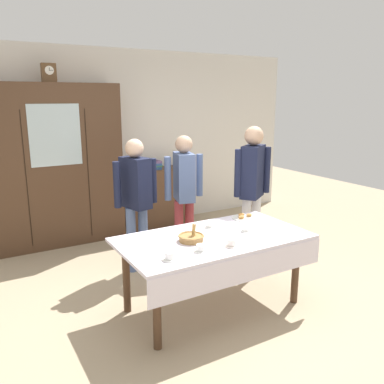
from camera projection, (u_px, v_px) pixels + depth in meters
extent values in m
plane|color=tan|center=(202.00, 298.00, 4.09)|extent=(12.00, 12.00, 0.00)
cube|color=silver|center=(110.00, 142.00, 6.00)|extent=(6.40, 0.10, 2.70)
cylinder|color=#4C3321|center=(157.00, 310.00, 3.19)|extent=(0.07, 0.07, 0.69)
cylinder|color=#4C3321|center=(296.00, 270.00, 3.92)|extent=(0.07, 0.07, 0.69)
cylinder|color=#4C3321|center=(126.00, 278.00, 3.75)|extent=(0.07, 0.07, 0.69)
cylinder|color=#4C3321|center=(253.00, 248.00, 4.49)|extent=(0.07, 0.07, 0.69)
cube|color=silver|center=(213.00, 238.00, 3.75)|extent=(1.79, 0.95, 0.03)
cube|color=silver|center=(244.00, 270.00, 3.38)|extent=(1.79, 0.01, 0.24)
cube|color=#4C3321|center=(54.00, 166.00, 5.37)|extent=(1.79, 0.45, 2.19)
cube|color=silver|center=(55.00, 135.00, 5.08)|extent=(0.64, 0.01, 0.79)
cube|color=black|center=(26.00, 180.00, 5.01)|extent=(0.01, 0.01, 1.75)
cube|color=black|center=(88.00, 174.00, 5.40)|extent=(0.01, 0.01, 1.75)
cube|color=brown|center=(49.00, 73.00, 5.10)|extent=(0.18, 0.10, 0.24)
cylinder|color=white|center=(49.00, 70.00, 5.05)|extent=(0.11, 0.01, 0.11)
cube|color=black|center=(49.00, 69.00, 5.04)|extent=(0.00, 0.00, 0.04)
cube|color=black|center=(51.00, 70.00, 5.05)|extent=(0.05, 0.00, 0.00)
cube|color=#4C3321|center=(157.00, 197.00, 6.31)|extent=(0.98, 0.35, 0.92)
cube|color=#2D5184|center=(156.00, 168.00, 6.20)|extent=(0.14, 0.23, 0.04)
cube|color=#3D754C|center=(156.00, 166.00, 6.19)|extent=(0.16, 0.19, 0.02)
cube|color=#2D5184|center=(156.00, 164.00, 6.19)|extent=(0.12, 0.21, 0.04)
cube|color=#664C7A|center=(156.00, 162.00, 6.18)|extent=(0.12, 0.20, 0.03)
cylinder|color=white|center=(246.00, 231.00, 3.90)|extent=(0.13, 0.13, 0.01)
cylinder|color=white|center=(246.00, 228.00, 3.89)|extent=(0.08, 0.08, 0.05)
torus|color=white|center=(249.00, 227.00, 3.91)|extent=(0.04, 0.01, 0.04)
cylinder|color=#47230F|center=(246.00, 226.00, 3.89)|extent=(0.06, 0.06, 0.01)
cylinder|color=white|center=(200.00, 251.00, 3.39)|extent=(0.13, 0.13, 0.01)
cylinder|color=white|center=(201.00, 248.00, 3.38)|extent=(0.08, 0.08, 0.05)
torus|color=white|center=(204.00, 246.00, 3.40)|extent=(0.04, 0.01, 0.04)
cylinder|color=#47230F|center=(201.00, 245.00, 3.38)|extent=(0.06, 0.06, 0.01)
cylinder|color=white|center=(210.00, 227.00, 4.02)|extent=(0.13, 0.13, 0.01)
cylinder|color=white|center=(210.00, 224.00, 4.01)|extent=(0.08, 0.08, 0.05)
torus|color=white|center=(213.00, 223.00, 4.03)|extent=(0.04, 0.01, 0.04)
cylinder|color=#47230F|center=(210.00, 222.00, 4.01)|extent=(0.06, 0.06, 0.01)
cylinder|color=white|center=(231.00, 246.00, 3.51)|extent=(0.13, 0.13, 0.01)
cylinder|color=white|center=(231.00, 242.00, 3.50)|extent=(0.08, 0.08, 0.05)
torus|color=white|center=(235.00, 241.00, 3.52)|extent=(0.04, 0.01, 0.04)
cylinder|color=#47230F|center=(231.00, 240.00, 3.50)|extent=(0.06, 0.06, 0.01)
cylinder|color=white|center=(169.00, 259.00, 3.22)|extent=(0.13, 0.13, 0.01)
cylinder|color=white|center=(169.00, 256.00, 3.21)|extent=(0.08, 0.08, 0.05)
torus|color=white|center=(174.00, 254.00, 3.23)|extent=(0.04, 0.01, 0.04)
cylinder|color=#47230F|center=(169.00, 253.00, 3.20)|extent=(0.06, 0.06, 0.01)
cylinder|color=#9E7542|center=(191.00, 239.00, 3.63)|extent=(0.22, 0.22, 0.05)
torus|color=#9E7542|center=(191.00, 236.00, 3.62)|extent=(0.24, 0.24, 0.02)
cylinder|color=tan|center=(194.00, 231.00, 3.61)|extent=(0.05, 0.03, 0.12)
cylinder|color=tan|center=(194.00, 230.00, 3.62)|extent=(0.03, 0.03, 0.12)
cylinder|color=tan|center=(193.00, 230.00, 3.63)|extent=(0.03, 0.03, 0.12)
cylinder|color=white|center=(245.00, 218.00, 4.30)|extent=(0.28, 0.28, 0.01)
ellipsoid|color=#BC7F3D|center=(249.00, 215.00, 4.33)|extent=(0.07, 0.05, 0.04)
ellipsoid|color=#BC7F3D|center=(241.00, 215.00, 4.35)|extent=(0.07, 0.05, 0.04)
ellipsoid|color=#BC7F3D|center=(241.00, 217.00, 4.25)|extent=(0.07, 0.05, 0.04)
cube|color=silver|center=(262.00, 236.00, 3.76)|extent=(0.10, 0.01, 0.00)
ellipsoid|color=silver|center=(266.00, 235.00, 3.79)|extent=(0.03, 0.02, 0.01)
cube|color=silver|center=(183.00, 232.00, 3.88)|extent=(0.10, 0.01, 0.00)
ellipsoid|color=silver|center=(188.00, 230.00, 3.91)|extent=(0.03, 0.02, 0.01)
cylinder|color=slate|center=(131.00, 240.00, 4.63)|extent=(0.11, 0.11, 0.77)
cylinder|color=slate|center=(143.00, 238.00, 4.71)|extent=(0.11, 0.11, 0.77)
cube|color=#191E38|center=(136.00, 183.00, 4.51)|extent=(0.28, 0.40, 0.58)
sphere|color=#DBB293|center=(134.00, 148.00, 4.42)|extent=(0.21, 0.21, 0.21)
cylinder|color=#191E38|center=(117.00, 185.00, 4.40)|extent=(0.08, 0.08, 0.52)
cylinder|color=#191E38|center=(153.00, 181.00, 4.62)|extent=(0.08, 0.08, 0.52)
cylinder|color=#933338|center=(179.00, 231.00, 4.94)|extent=(0.11, 0.11, 0.77)
cylinder|color=#933338|center=(189.00, 229.00, 5.01)|extent=(0.11, 0.11, 0.77)
cube|color=slate|center=(184.00, 177.00, 4.82)|extent=(0.29, 0.40, 0.58)
sphere|color=tan|center=(184.00, 144.00, 4.73)|extent=(0.21, 0.21, 0.21)
cylinder|color=slate|center=(168.00, 179.00, 4.71)|extent=(0.08, 0.08, 0.52)
cylinder|color=slate|center=(200.00, 175.00, 4.93)|extent=(0.08, 0.08, 0.52)
cylinder|color=silver|center=(246.00, 230.00, 4.87)|extent=(0.11, 0.11, 0.83)
cylinder|color=silver|center=(255.00, 228.00, 4.94)|extent=(0.11, 0.11, 0.83)
cube|color=#191E38|center=(253.00, 172.00, 4.74)|extent=(0.41, 0.37, 0.62)
sphere|color=tan|center=(254.00, 136.00, 4.64)|extent=(0.22, 0.22, 0.22)
cylinder|color=#191E38|center=(238.00, 173.00, 4.63)|extent=(0.08, 0.08, 0.56)
cylinder|color=#191E38|center=(267.00, 170.00, 4.84)|extent=(0.08, 0.08, 0.56)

